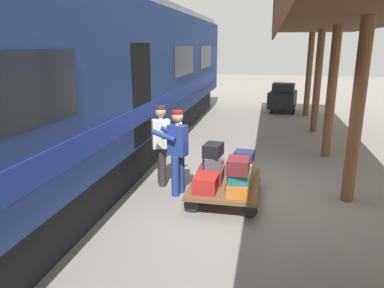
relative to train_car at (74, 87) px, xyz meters
name	(u,v)px	position (x,y,z in m)	size (l,w,h in m)	color
ground_plane	(251,192)	(-3.76, 0.00, -2.06)	(60.00, 60.00, 0.00)	gray
platform_canopy	(364,24)	(-5.54, 0.00, 1.20)	(3.20, 18.72, 3.56)	brown
train_car	(74,87)	(0.00, 0.00, 0.00)	(3.03, 21.62, 4.00)	navy
luggage_cart	(225,184)	(-3.27, 0.39, -1.76)	(1.31, 1.87, 0.35)	brown
suitcase_olive_duffel	(241,176)	(-3.56, 0.39, -1.58)	(0.42, 0.47, 0.26)	brown
suitcase_tan_vintage	(243,167)	(-3.56, -0.13, -1.58)	(0.46, 0.50, 0.27)	tan
suitcase_burgundy_valise	(211,174)	(-2.98, 0.39, -1.59)	(0.48, 0.60, 0.26)	maroon
suitcase_brown_leather	(215,166)	(-2.98, -0.13, -1.60)	(0.43, 0.53, 0.23)	brown
suitcase_red_plastic	(206,183)	(-2.98, 0.90, -1.57)	(0.41, 0.55, 0.29)	#AD231E
suitcase_orange_carryall	(238,187)	(-3.56, 0.90, -1.61)	(0.37, 0.64, 0.21)	#CC6B23
suitcase_teal_softside	(238,177)	(-3.55, 0.94, -1.40)	(0.36, 0.39, 0.19)	#1E666B
suitcase_maroon_trunk	(238,165)	(-3.55, 0.95, -1.18)	(0.37, 0.48, 0.26)	maroon
suitcase_slate_roller	(211,161)	(-2.99, 0.35, -1.33)	(0.32, 0.55, 0.25)	#4C515B
suitcase_black_hardshell	(213,150)	(-3.02, 0.39, -1.09)	(0.31, 0.44, 0.24)	black
suitcase_navy_fabric	(244,156)	(-3.58, -0.15, -1.34)	(0.39, 0.37, 0.20)	navy
porter_in_overalls	(177,150)	(-2.30, 0.36, -1.14)	(0.73, 0.56, 1.70)	navy
porter_by_door	(162,143)	(-1.87, -0.08, -1.14)	(0.74, 0.60, 1.70)	#332D28
baggage_tug	(283,98)	(-4.63, -9.63, -1.43)	(1.35, 1.85, 1.30)	black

